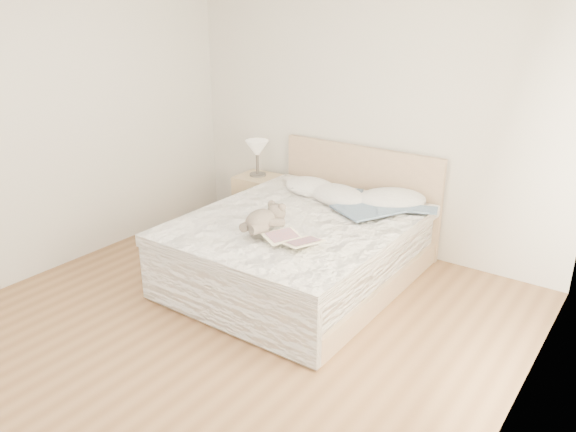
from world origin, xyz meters
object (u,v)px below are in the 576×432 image
object	(u,v)px
bed	(303,246)
childrens_book	(293,240)
table_lamp	(257,151)
photo_book	(305,190)
teddy_bear	(260,228)
nightstand	(259,201)

from	to	relation	value
bed	childrens_book	bearing A→B (deg)	-63.84
table_lamp	childrens_book	distance (m)	1.94
photo_book	teddy_bear	bearing A→B (deg)	-109.48
photo_book	teddy_bear	world-z (taller)	teddy_bear
photo_book	childrens_book	distance (m)	1.21
nightstand	photo_book	size ratio (longest dim) A/B	1.78
table_lamp	photo_book	world-z (taller)	table_lamp
nightstand	bed	bearing A→B (deg)	-35.00
bed	nightstand	world-z (taller)	bed
nightstand	table_lamp	size ratio (longest dim) A/B	1.46
table_lamp	childrens_book	xyz separation A→B (m)	(1.40, -1.33, -0.21)
table_lamp	photo_book	xyz separation A→B (m)	(0.80, -0.28, -0.21)
table_lamp	childrens_book	size ratio (longest dim) A/B	0.95
table_lamp	photo_book	bearing A→B (deg)	-19.25
table_lamp	nightstand	bearing A→B (deg)	-24.29
photo_book	table_lamp	bearing A→B (deg)	126.16
childrens_book	table_lamp	bearing A→B (deg)	159.71
childrens_book	photo_book	bearing A→B (deg)	143.00
bed	teddy_bear	distance (m)	0.65
bed	teddy_bear	world-z (taller)	bed
photo_book	nightstand	bearing A→B (deg)	126.33
table_lamp	teddy_bear	distance (m)	1.72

